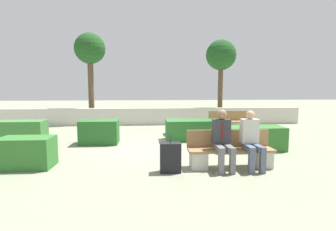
{
  "coord_description": "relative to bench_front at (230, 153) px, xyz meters",
  "views": [
    {
      "loc": [
        -0.09,
        -7.9,
        1.79
      ],
      "look_at": [
        0.52,
        0.5,
        0.9
      ],
      "focal_mm": 28.0,
      "sensor_mm": 36.0,
      "label": 1
    }
  ],
  "objects": [
    {
      "name": "ground_plane",
      "position": [
        -1.74,
        2.21,
        -0.32
      ],
      "size": [
        60.0,
        60.0,
        0.0
      ],
      "primitive_type": "plane",
      "color": "gray"
    },
    {
      "name": "hedge_block_mid_right",
      "position": [
        -3.42,
        2.76,
        0.06
      ],
      "size": [
        1.19,
        0.77,
        0.76
      ],
      "color": "#286028",
      "rests_on": "ground_plane"
    },
    {
      "name": "hedge_block_far_left",
      "position": [
        -0.28,
        3.13,
        0.03
      ],
      "size": [
        1.93,
        0.83,
        0.69
      ],
      "color": "#286028",
      "rests_on": "ground_plane"
    },
    {
      "name": "hedge_block_near_right",
      "position": [
        -5.71,
        2.54,
        0.08
      ],
      "size": [
        1.35,
        0.64,
        0.79
      ],
      "color": "#3D7A38",
      "rests_on": "ground_plane"
    },
    {
      "name": "hedge_block_near_left",
      "position": [
        -0.38,
        4.27,
        -0.03
      ],
      "size": [
        1.41,
        0.69,
        0.57
      ],
      "color": "#3D7A38",
      "rests_on": "ground_plane"
    },
    {
      "name": "bench_left_side",
      "position": [
        1.51,
        4.84,
        -0.01
      ],
      "size": [
        1.69,
        0.49,
        0.83
      ],
      "rotation": [
        0.0,
        0.0,
        0.11
      ],
      "color": "#937047",
      "rests_on": "ground_plane"
    },
    {
      "name": "tree_center_left",
      "position": [
        1.97,
        8.06,
        3.09
      ],
      "size": [
        1.58,
        1.58,
        4.3
      ],
      "color": "brown",
      "rests_on": "ground_plane"
    },
    {
      "name": "person_seated_man",
      "position": [
        -0.22,
        -0.14,
        0.41
      ],
      "size": [
        0.38,
        0.63,
        1.32
      ],
      "color": "slate",
      "rests_on": "ground_plane"
    },
    {
      "name": "hedge_block_far_right",
      "position": [
        1.13,
        1.59,
        0.02
      ],
      "size": [
        1.83,
        0.78,
        0.68
      ],
      "color": "#33702D",
      "rests_on": "ground_plane"
    },
    {
      "name": "perimeter_wall",
      "position": [
        -1.74,
        6.99,
        0.09
      ],
      "size": [
        14.75,
        0.3,
        0.81
      ],
      "color": "beige",
      "rests_on": "ground_plane"
    },
    {
      "name": "tree_leftmost",
      "position": [
        -4.76,
        7.97,
        3.29
      ],
      "size": [
        1.54,
        1.54,
        4.53
      ],
      "color": "brown",
      "rests_on": "ground_plane"
    },
    {
      "name": "bench_front",
      "position": [
        0.0,
        0.0,
        0.0
      ],
      "size": [
        1.93,
        0.49,
        0.83
      ],
      "color": "#937047",
      "rests_on": "ground_plane"
    },
    {
      "name": "person_seated_woman",
      "position": [
        0.42,
        -0.14,
        0.38
      ],
      "size": [
        0.38,
        0.63,
        1.29
      ],
      "color": "#515B70",
      "rests_on": "ground_plane"
    },
    {
      "name": "suitcase",
      "position": [
        -1.38,
        -0.26,
        -0.0
      ],
      "size": [
        0.44,
        0.26,
        0.83
      ],
      "color": "black",
      "rests_on": "ground_plane"
    },
    {
      "name": "hedge_block_mid_left",
      "position": [
        -4.58,
        0.29,
        0.03
      ],
      "size": [
        1.15,
        0.69,
        0.69
      ],
      "color": "#33702D",
      "rests_on": "ground_plane"
    }
  ]
}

